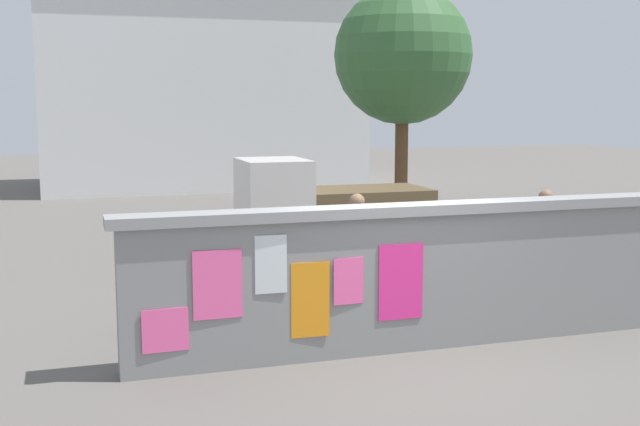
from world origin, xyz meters
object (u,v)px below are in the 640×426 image
Objects in this scene: bicycle_near at (201,303)px; tree_roadside at (403,56)px; person_walking at (545,232)px; motorcycle at (210,259)px; auto_rickshaw_truck at (324,208)px; person_bystander at (357,238)px.

bicycle_near is 10.59m from tree_roadside.
bicycle_near is 5.20m from person_walking.
tree_roadside is at bearing 44.52° from motorcycle.
tree_roadside is at bearing 48.34° from auto_rickshaw_truck.
auto_rickshaw_truck reaches higher than person_walking.
person_bystander is (-0.74, -3.77, 0.09)m from auto_rickshaw_truck.
person_walking is at bearing -63.09° from auto_rickshaw_truck.
person_bystander is 0.29× the size of tree_roadside.
motorcycle is (-2.56, -2.08, -0.44)m from auto_rickshaw_truck.
motorcycle is at bearing 137.01° from person_bystander.
auto_rickshaw_truck is at bearing 78.86° from person_bystander.
person_walking is (2.10, -4.13, 0.09)m from auto_rickshaw_truck.
motorcycle is at bearing -140.86° from auto_rickshaw_truck.
motorcycle is 1.17× the size of person_walking.
auto_rickshaw_truck is 3.85m from person_bystander.
tree_roadside is (6.15, 7.82, 3.61)m from bicycle_near.
person_bystander is at bearing -42.99° from motorcycle.
bicycle_near is 1.05× the size of person_walking.
bicycle_near is (-3.06, -4.35, -0.54)m from auto_rickshaw_truck.
motorcycle is at bearing 77.41° from bicycle_near.
person_bystander is (1.81, -1.69, 0.52)m from motorcycle.
bicycle_near is at bearing -102.59° from motorcycle.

